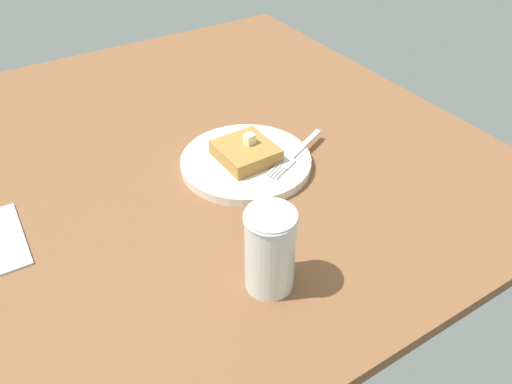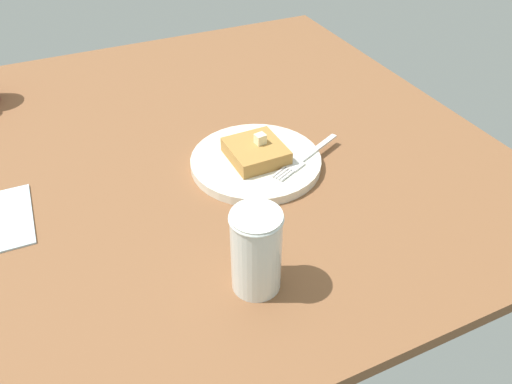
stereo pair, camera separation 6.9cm
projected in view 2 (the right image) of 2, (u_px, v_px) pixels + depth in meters
table_surface at (197, 149)px, 86.66cm from camera, size 96.57×96.57×2.02cm
plate at (256, 161)px, 80.64cm from camera, size 21.08×21.08×1.50cm
toast_slice_center at (256, 152)px, 79.48cm from camera, size 9.16×8.60×2.42cm
butter_pat_primary at (260, 139)px, 78.71cm from camera, size 1.65×1.79×1.60cm
fork at (303, 159)px, 79.74cm from camera, size 8.15×15.07×0.36cm
syrup_jar at (256, 253)px, 58.24cm from camera, size 6.27×6.27×11.33cm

